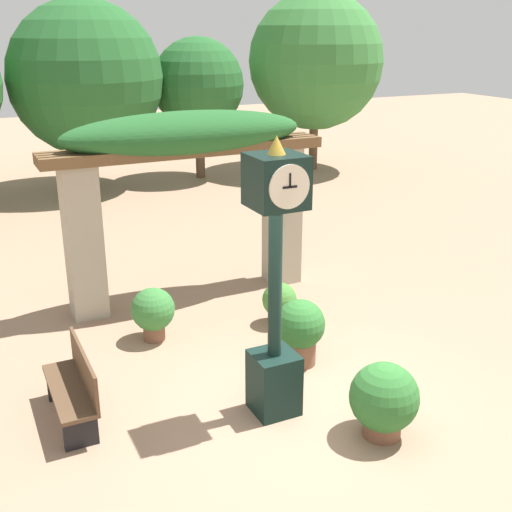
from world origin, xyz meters
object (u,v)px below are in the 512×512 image
object	(u,v)px
potted_plant_near_right	(279,302)
potted_plant_far_right	(384,399)
pedestal_clock	(275,286)
potted_plant_near_left	(300,329)
park_bench	(75,388)
potted_plant_far_left	(153,311)

from	to	relation	value
potted_plant_near_right	potted_plant_far_right	size ratio (longest dim) A/B	0.76
pedestal_clock	potted_plant_near_left	world-z (taller)	pedestal_clock
potted_plant_near_right	park_bench	distance (m)	3.63
potted_plant_far_left	park_bench	bearing A→B (deg)	-132.02
potted_plant_near_left	park_bench	world-z (taller)	potted_plant_near_left
potted_plant_far_right	potted_plant_far_left	bearing A→B (deg)	115.43
pedestal_clock	potted_plant_far_left	distance (m)	2.83
park_bench	potted_plant_far_right	bearing A→B (deg)	59.32
pedestal_clock	potted_plant_near_right	size ratio (longest dim) A/B	4.95
potted_plant_near_left	potted_plant_near_right	xyz separation A→B (m)	(0.34, 1.24, -0.15)
potted_plant_near_right	park_bench	bearing A→B (deg)	-159.22
pedestal_clock	potted_plant_far_right	size ratio (longest dim) A/B	3.74
pedestal_clock	park_bench	bearing A→B (deg)	159.01
potted_plant_near_right	potted_plant_far_right	world-z (taller)	potted_plant_far_right
potted_plant_near_right	park_bench	world-z (taller)	park_bench
pedestal_clock	potted_plant_near_left	size ratio (longest dim) A/B	3.57
potted_plant_far_right	park_bench	distance (m)	3.59
potted_plant_far_right	pedestal_clock	bearing A→B (deg)	131.91
potted_plant_near_left	potted_plant_far_left	xyz separation A→B (m)	(-1.61, 1.57, -0.06)
potted_plant_near_right	pedestal_clock	bearing A→B (deg)	-119.22
potted_plant_near_right	park_bench	xyz separation A→B (m)	(-3.40, -1.29, 0.06)
potted_plant_far_left	potted_plant_near_left	bearing A→B (deg)	-44.26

